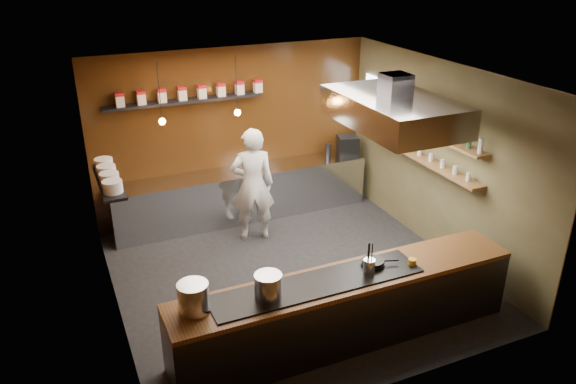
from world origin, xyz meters
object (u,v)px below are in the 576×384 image
espresso_machine (348,145)px  chef (253,185)px  extractor_hood (394,110)px  stockpot_small (268,286)px  stockpot_large (193,297)px

espresso_machine → chef: size_ratio=0.19×
extractor_hood → espresso_machine: bearing=72.6°
stockpot_small → espresso_machine: (3.13, 3.79, -0.01)m
stockpot_large → chef: bearing=58.8°
extractor_hood → stockpot_large: extractor_hood is taller
stockpot_small → chef: chef is taller
chef → espresso_machine: bearing=-146.4°
stockpot_small → chef: size_ratio=0.16×
stockpot_small → stockpot_large: bearing=173.2°
extractor_hood → espresso_machine: (0.80, 2.56, -1.42)m
stockpot_small → chef: (0.94, 3.00, -0.12)m
espresso_machine → chef: chef is taller
stockpot_small → espresso_machine: size_ratio=0.87×
extractor_hood → stockpot_large: 3.64m
extractor_hood → stockpot_large: size_ratio=5.88×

